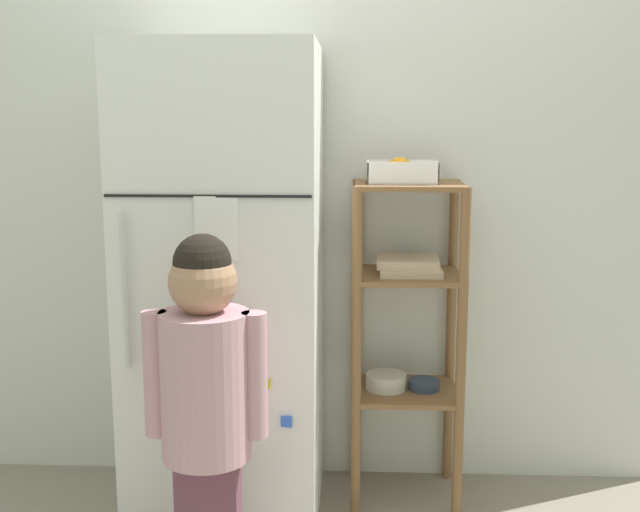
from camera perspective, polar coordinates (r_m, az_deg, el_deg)
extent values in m
cube|color=silver|center=(3.00, -0.21, 3.68)|extent=(2.67, 0.03, 2.14)
cube|color=white|center=(2.75, -6.74, -2.30)|extent=(0.64, 0.61, 1.64)
cube|color=black|center=(2.40, -8.11, 4.29)|extent=(0.63, 0.01, 0.01)
cylinder|color=silver|center=(2.48, -13.85, -2.52)|extent=(0.02, 0.02, 0.48)
cube|color=white|center=(2.40, -7.47, 1.97)|extent=(0.13, 0.01, 0.20)
cube|color=#31A1D1|center=(2.49, -4.75, -8.25)|extent=(0.03, 0.01, 0.03)
cube|color=blue|center=(2.45, -6.91, -4.15)|extent=(0.03, 0.01, 0.03)
cube|color=blue|center=(2.53, -2.42, -11.82)|extent=(0.04, 0.01, 0.03)
cube|color=gold|center=(2.50, -3.97, -9.14)|extent=(0.03, 0.02, 0.03)
cube|color=#DC2D81|center=(2.51, -5.83, -9.50)|extent=(0.04, 0.01, 0.04)
cylinder|color=#BF8C99|center=(2.28, -8.23, -9.19)|extent=(0.25, 0.25, 0.42)
sphere|color=#BF8C99|center=(2.30, -8.01, -3.79)|extent=(0.11, 0.11, 0.11)
sphere|color=#A87A5B|center=(2.20, -8.43, -1.84)|extent=(0.19, 0.19, 0.19)
sphere|color=black|center=(2.19, -8.47, -0.50)|extent=(0.16, 0.16, 0.16)
cylinder|color=#BF8C99|center=(2.30, -11.72, -8.29)|extent=(0.07, 0.07, 0.36)
cylinder|color=#BF8C99|center=(2.25, -4.71, -8.54)|extent=(0.07, 0.07, 0.36)
cylinder|color=brown|center=(2.75, 2.63, -7.24)|extent=(0.04, 0.04, 1.17)
cylinder|color=brown|center=(2.77, 10.12, -7.24)|extent=(0.04, 0.04, 1.17)
cylinder|color=brown|center=(3.05, 2.64, -5.49)|extent=(0.04, 0.04, 1.17)
cylinder|color=brown|center=(3.07, 9.38, -5.51)|extent=(0.04, 0.04, 1.17)
cube|color=brown|center=(2.80, 6.43, 5.08)|extent=(0.38, 0.33, 0.02)
cube|color=brown|center=(2.84, 6.30, -1.41)|extent=(0.38, 0.33, 0.02)
cube|color=brown|center=(2.96, 6.13, -9.65)|extent=(0.38, 0.33, 0.02)
cube|color=#C6AD8E|center=(2.83, 6.49, -1.03)|extent=(0.22, 0.19, 0.03)
cube|color=#C6AD8E|center=(2.84, 6.30, -0.40)|extent=(0.22, 0.20, 0.03)
cylinder|color=beige|center=(2.94, 4.79, -8.97)|extent=(0.15, 0.15, 0.06)
cylinder|color=#2D384C|center=(2.96, 7.49, -9.16)|extent=(0.11, 0.11, 0.04)
cube|color=white|center=(2.78, 5.90, 5.31)|extent=(0.24, 0.16, 0.01)
cube|color=white|center=(2.71, 6.00, 5.92)|extent=(0.24, 0.01, 0.08)
cube|color=white|center=(2.85, 5.83, 6.15)|extent=(0.24, 0.01, 0.08)
cube|color=white|center=(2.78, 3.44, 6.06)|extent=(0.01, 0.16, 0.08)
cube|color=white|center=(2.79, 8.38, 5.99)|extent=(0.01, 0.16, 0.08)
sphere|color=maroon|center=(2.76, 5.17, 6.06)|extent=(0.07, 0.07, 0.07)
sphere|color=orange|center=(2.80, 5.77, 6.26)|extent=(0.08, 0.08, 0.08)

